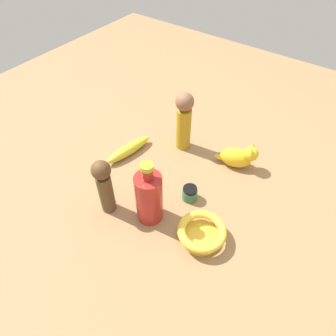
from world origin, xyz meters
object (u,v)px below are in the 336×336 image
at_px(banana, 129,149).
at_px(cat_figurine, 239,156).
at_px(nail_polish_jar, 190,193).
at_px(person_figure_adult, 184,120).
at_px(bottle_tall, 149,197).
at_px(person_figure_child, 104,185).
at_px(bowl, 202,232).

height_order(banana, cat_figurine, cat_figurine).
xyz_separation_m(nail_polish_jar, person_figure_adult, (0.18, 0.15, 0.09)).
distance_m(bottle_tall, person_figure_child, 0.12).
relative_size(nail_polish_jar, bottle_tall, 0.22).
bearing_deg(nail_polish_jar, person_figure_adult, 39.04).
height_order(person_figure_adult, banana, person_figure_adult).
distance_m(nail_polish_jar, person_figure_adult, 0.25).
height_order(bowl, bottle_tall, bottle_tall).
bearing_deg(bottle_tall, person_figure_child, 113.53).
height_order(nail_polish_jar, person_figure_adult, person_figure_adult).
bearing_deg(person_figure_adult, person_figure_child, 176.50).
bearing_deg(person_figure_adult, nail_polish_jar, -140.96).
xyz_separation_m(banana, cat_figurine, (0.16, -0.32, 0.02)).
relative_size(cat_figurine, bottle_tall, 0.64).
height_order(banana, bottle_tall, bottle_tall).
xyz_separation_m(cat_figurine, person_figure_child, (-0.37, 0.22, 0.06)).
bearing_deg(cat_figurine, banana, 117.02).
bearing_deg(cat_figurine, person_figure_child, 149.37).
height_order(nail_polish_jar, person_figure_child, person_figure_child).
xyz_separation_m(person_figure_adult, person_figure_child, (-0.34, 0.02, -0.01)).
relative_size(person_figure_adult, banana, 1.17).
height_order(nail_polish_jar, bottle_tall, bottle_tall).
xyz_separation_m(banana, bottle_tall, (-0.16, -0.22, 0.06)).
bearing_deg(cat_figurine, bottle_tall, 161.53).
xyz_separation_m(nail_polish_jar, cat_figurine, (0.20, -0.05, 0.02)).
xyz_separation_m(bottle_tall, person_figure_child, (-0.05, 0.11, 0.02)).
bearing_deg(bowl, bottle_tall, 97.76).
distance_m(banana, cat_figurine, 0.36).
bearing_deg(bottle_tall, nail_polish_jar, -25.11).
bearing_deg(banana, person_figure_adult, -32.20).
xyz_separation_m(person_figure_adult, banana, (-0.14, 0.13, -0.09)).
bearing_deg(person_figure_child, banana, 26.93).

